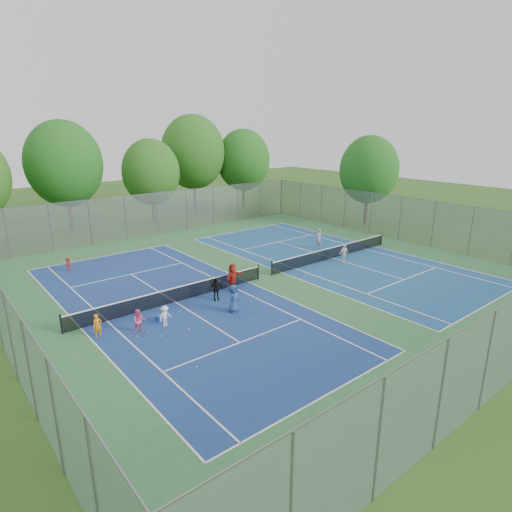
{
  "coord_description": "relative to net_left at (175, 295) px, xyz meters",
  "views": [
    {
      "loc": [
        -18.07,
        -21.27,
        10.04
      ],
      "look_at": [
        0.0,
        1.0,
        1.3
      ],
      "focal_mm": 30.0,
      "sensor_mm": 36.0,
      "label": 1
    }
  ],
  "objects": [
    {
      "name": "student_a",
      "position": [
        -5.07,
        -1.43,
        0.14
      ],
      "size": [
        0.44,
        0.3,
        1.19
      ],
      "primitive_type": "imported",
      "rotation": [
        0.0,
        0.0,
        0.04
      ],
      "color": "orange",
      "rests_on": "ground"
    },
    {
      "name": "tennis_ball_9",
      "position": [
        -3.63,
        -2.73,
        -0.42
      ],
      "size": [
        0.07,
        0.07,
        0.07
      ],
      "primitive_type": "sphere",
      "color": "#D4E835",
      "rests_on": "ground"
    },
    {
      "name": "fence_north",
      "position": [
        7.0,
        16.0,
        1.54
      ],
      "size": [
        32.0,
        0.1,
        4.0
      ],
      "primitive_type": "cube",
      "color": "gray",
      "rests_on": "ground"
    },
    {
      "name": "tennis_ball_1",
      "position": [
        -1.22,
        -3.67,
        -0.42
      ],
      "size": [
        0.07,
        0.07,
        0.07
      ],
      "primitive_type": "sphere",
      "color": "#D3DF34",
      "rests_on": "ground"
    },
    {
      "name": "tree_nl",
      "position": [
        1.0,
        23.0,
        6.09
      ],
      "size": [
        7.2,
        7.2,
        10.69
      ],
      "color": "#443326",
      "rests_on": "ground"
    },
    {
      "name": "student_d",
      "position": [
        2.08,
        -1.25,
        0.25
      ],
      "size": [
        0.89,
        0.55,
        1.41
      ],
      "primitive_type": "imported",
      "rotation": [
        0.0,
        0.0,
        -0.27
      ],
      "color": "black",
      "rests_on": "ground"
    },
    {
      "name": "student_b",
      "position": [
        -3.29,
        -2.36,
        0.18
      ],
      "size": [
        0.75,
        0.66,
        1.28
      ],
      "primitive_type": "imported",
      "rotation": [
        0.0,
        0.0,
        -0.33
      ],
      "color": "#DE567B",
      "rests_on": "ground"
    },
    {
      "name": "ground",
      "position": [
        7.0,
        0.0,
        -0.46
      ],
      "size": [
        120.0,
        120.0,
        0.0
      ],
      "primitive_type": "plane",
      "color": "#2D541A",
      "rests_on": "ground"
    },
    {
      "name": "tennis_ball_8",
      "position": [
        -0.53,
        -1.48,
        -0.42
      ],
      "size": [
        0.07,
        0.07,
        0.07
      ],
      "primitive_type": "sphere",
      "color": "yellow",
      "rests_on": "ground"
    },
    {
      "name": "tree_nc",
      "position": [
        9.0,
        21.0,
        4.94
      ],
      "size": [
        6.0,
        6.0,
        8.85
      ],
      "color": "#443326",
      "rests_on": "ground"
    },
    {
      "name": "net_left",
      "position": [
        0.0,
        0.0,
        0.0
      ],
      "size": [
        12.87,
        0.1,
        0.91
      ],
      "primitive_type": "cube",
      "color": "black",
      "rests_on": "ground"
    },
    {
      "name": "student_f",
      "position": [
        3.8,
        -0.6,
        0.43
      ],
      "size": [
        1.72,
        1.04,
        1.77
      ],
      "primitive_type": "imported",
      "rotation": [
        0.0,
        0.0,
        0.34
      ],
      "color": "#AA2018",
      "rests_on": "ground"
    },
    {
      "name": "tennis_ball_11",
      "position": [
        1.32,
        -6.63,
        -0.42
      ],
      "size": [
        0.07,
        0.07,
        0.07
      ],
      "primitive_type": "sphere",
      "color": "#AFC52D",
      "rests_on": "ground"
    },
    {
      "name": "tennis_ball_0",
      "position": [
        2.09,
        -3.1,
        -0.42
      ],
      "size": [
        0.07,
        0.07,
        0.07
      ],
      "primitive_type": "sphere",
      "color": "#BAE435",
      "rests_on": "ground"
    },
    {
      "name": "tennis_ball_5",
      "position": [
        -3.01,
        -2.68,
        -0.42
      ],
      "size": [
        0.07,
        0.07,
        0.07
      ],
      "primitive_type": "sphere",
      "color": "gold",
      "rests_on": "ground"
    },
    {
      "name": "ball_crate",
      "position": [
        -1.87,
        -1.74,
        -0.31
      ],
      "size": [
        0.39,
        0.39,
        0.3
      ],
      "primitive_type": "cube",
      "rotation": [
        0.0,
        0.0,
        0.15
      ],
      "color": "#1740AF",
      "rests_on": "ground"
    },
    {
      "name": "tennis_ball_2",
      "position": [
        1.92,
        -4.77,
        -0.42
      ],
      "size": [
        0.07,
        0.07,
        0.07
      ],
      "primitive_type": "sphere",
      "color": "#C9E635",
      "rests_on": "ground"
    },
    {
      "name": "student_c",
      "position": [
        -1.91,
        -2.46,
        0.11
      ],
      "size": [
        0.79,
        0.54,
        1.13
      ],
      "primitive_type": "imported",
      "rotation": [
        0.0,
        0.0,
        0.17
      ],
      "color": "white",
      "rests_on": "ground"
    },
    {
      "name": "tennis_ball_7",
      "position": [
        2.05,
        -1.33,
        -0.42
      ],
      "size": [
        0.07,
        0.07,
        0.07
      ],
      "primitive_type": "sphere",
      "color": "#BDE435",
      "rests_on": "ground"
    },
    {
      "name": "tennis_ball_4",
      "position": [
        -2.73,
        -3.45,
        -0.42
      ],
      "size": [
        0.07,
        0.07,
        0.07
      ],
      "primitive_type": "sphere",
      "color": "yellow",
      "rests_on": "ground"
    },
    {
      "name": "court_right",
      "position": [
        14.0,
        0.0,
        -0.44
      ],
      "size": [
        10.97,
        23.77,
        0.01
      ],
      "primitive_type": "cube",
      "color": "navy",
      "rests_on": "court_pad"
    },
    {
      "name": "fence_east",
      "position": [
        23.0,
        0.0,
        1.54
      ],
      "size": [
        0.1,
        32.0,
        4.0
      ],
      "primitive_type": "cube",
      "rotation": [
        0.0,
        0.0,
        1.57
      ],
      "color": "gray",
      "rests_on": "ground"
    },
    {
      "name": "court_left",
      "position": [
        0.0,
        0.0,
        -0.44
      ],
      "size": [
        10.97,
        23.77,
        0.01
      ],
      "primitive_type": "cube",
      "color": "navy",
      "rests_on": "court_pad"
    },
    {
      "name": "tennis_ball_3",
      "position": [
        -1.67,
        -2.0,
        -0.42
      ],
      "size": [
        0.07,
        0.07,
        0.07
      ],
      "primitive_type": "sphere",
      "color": "gold",
      "rests_on": "ground"
    },
    {
      "name": "child_far_baseline",
      "position": [
        -3.12,
        10.07,
        0.05
      ],
      "size": [
        0.66,
        0.4,
        1.0
      ],
      "primitive_type": "imported",
      "rotation": [
        0.0,
        0.0,
        3.09
      ],
      "color": "#A41722",
      "rests_on": "ground"
    },
    {
      "name": "tree_ne",
      "position": [
        22.0,
        22.0,
        5.51
      ],
      "size": [
        6.6,
        6.6,
        9.77
      ],
      "color": "#443326",
      "rests_on": "ground"
    },
    {
      "name": "ball_hopper",
      "position": [
        3.26,
        0.83,
        -0.15
      ],
      "size": [
        0.32,
        0.32,
        0.61
      ],
      "primitive_type": "cube",
      "rotation": [
        0.0,
        0.0,
        0.03
      ],
      "color": "#268D32",
      "rests_on": "ground"
    },
    {
      "name": "tennis_ball_10",
      "position": [
        3.47,
        -2.85,
        -0.42
      ],
      "size": [
        0.07,
        0.07,
        0.07
      ],
      "primitive_type": "sphere",
      "color": "#C6F338",
      "rests_on": "ground"
    },
    {
      "name": "tennis_ball_6",
      "position": [
        -2.8,
        -7.0,
        -0.42
      ],
      "size": [
        0.07,
        0.07,
        0.07
      ],
      "primitive_type": "sphere",
      "color": "#B8DC33",
      "rests_on": "ground"
    },
    {
      "name": "student_e",
      "position": [
        1.89,
        -3.3,
        0.36
      ],
      "size": [
        0.92,
        0.76,
        1.62
      ],
      "primitive_type": "imported",
      "rotation": [
        0.0,
        0.0,
        0.35
      ],
      "color": "navy",
      "rests_on": "ground"
    },
    {
      "name": "tree_nr",
      "position": [
        16.0,
        24.0,
        6.59
      ],
      "size": [
        7.6,
        7.6,
        11.42
      ],
      "color": "#443326",
      "rests_on": "ground"
    },
    {
      "name": "instructor",
      "position": [
        15.2,
        2.66,
        0.41
      ],
      "size": [
        0.64,
        0.43,
        1.73
      ],
      "primitive_type": "imported",
      "rotation": [
        0.0,
        0.0,
        3.12
      ],
      "color": "gray",
      "rests_on": "ground"
    },
    {
      "name": "tree_side_e",
      "position": [
        26.0,
        6.0,
        5.29
      ],
      "size": [
        6.0,
        6.0,
        9.2
      ],
      "color": "#443326",
      "rests_on": "ground"
    },
    {
      "name": "net_right",
      "position": [
        14.0,
        0.0,
        0.0
      ],
      "size": [
        12.87,
        0.1,
        0.91
      ],
      "primitive_type": "cube",
      "color": "black",
      "rests_on": "ground"
    },
    {
      "name": "teen_court_b",
      "position": [
        13.78,
        -1.29,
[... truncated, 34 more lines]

